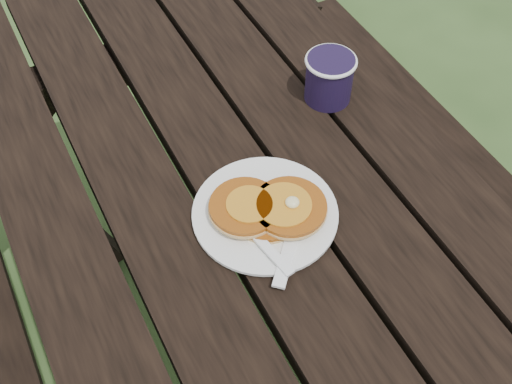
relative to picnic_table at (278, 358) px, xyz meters
name	(u,v)px	position (x,y,z in m)	size (l,w,h in m)	color
picnic_table	(278,358)	(0.00, 0.00, 0.00)	(1.36, 1.80, 0.75)	black
plate	(265,214)	(0.01, 0.08, 0.39)	(0.23, 0.23, 0.01)	white
pancake_stack	(269,208)	(0.01, 0.07, 0.41)	(0.18, 0.15, 0.04)	#A25012
knife	(292,239)	(0.02, 0.01, 0.39)	(0.02, 0.18, 0.01)	white
fork	(269,250)	(-0.02, 0.01, 0.40)	(0.03, 0.16, 0.01)	white
coffee_cup	(329,76)	(0.24, 0.27, 0.43)	(0.10, 0.10, 0.09)	black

